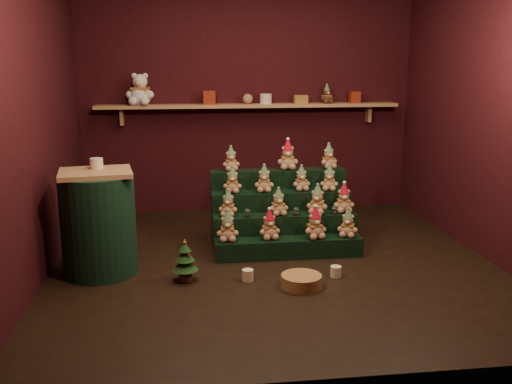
{
  "coord_description": "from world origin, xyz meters",
  "views": [
    {
      "loc": [
        -0.8,
        -4.93,
        1.82
      ],
      "look_at": [
        -0.13,
        0.25,
        0.62
      ],
      "focal_mm": 40.0,
      "sensor_mm": 36.0,
      "label": 1
    }
  ],
  "objects": [
    {
      "name": "teddy_11",
      "position": [
        0.66,
        0.56,
        0.67
      ],
      "size": [
        0.21,
        0.2,
        0.25
      ],
      "primitive_type": null,
      "rotation": [
        0.0,
        0.0,
        -0.24
      ],
      "color": "#A87D5D",
      "rests_on": "riser_tier_midback"
    },
    {
      "name": "table_ornament",
      "position": [
        -1.54,
        0.04,
        0.96
      ],
      "size": [
        0.11,
        0.11,
        0.09
      ],
      "primitive_type": "cylinder",
      "color": "beige",
      "rests_on": "side_table"
    },
    {
      "name": "back_shelf",
      "position": [
        0.0,
        1.87,
        1.29
      ],
      "size": [
        3.6,
        0.26,
        0.24
      ],
      "color": "tan",
      "rests_on": "ground"
    },
    {
      "name": "mug_left",
      "position": [
        -0.28,
        -0.41,
        0.05
      ],
      "size": [
        0.1,
        0.1,
        0.1
      ],
      "primitive_type": "cylinder",
      "color": "#F1EBB2",
      "rests_on": "ground"
    },
    {
      "name": "teddy_6",
      "position": [
        0.49,
        0.34,
        0.5
      ],
      "size": [
        0.26,
        0.25,
        0.29
      ],
      "primitive_type": null,
      "rotation": [
        0.0,
        0.0,
        -0.43
      ],
      "color": "#A87D5D",
      "rests_on": "riser_tier_midfront"
    },
    {
      "name": "teddy_10",
      "position": [
        0.38,
        0.6,
        0.67
      ],
      "size": [
        0.19,
        0.18,
        0.25
      ],
      "primitive_type": null,
      "rotation": [
        0.0,
        0.0,
        0.09
      ],
      "color": "#A87D5D",
      "rests_on": "riser_tier_midback"
    },
    {
      "name": "teddy_3",
      "position": [
        0.74,
        0.13,
        0.32
      ],
      "size": [
        0.25,
        0.24,
        0.27
      ],
      "primitive_type": null,
      "rotation": [
        0.0,
        0.0,
        -0.43
      ],
      "color": "#A87D5D",
      "rests_on": "riser_tier_front"
    },
    {
      "name": "teddy_9",
      "position": [
        -0.0,
        0.58,
        0.67
      ],
      "size": [
        0.21,
        0.2,
        0.27
      ],
      "primitive_type": null,
      "rotation": [
        0.0,
        0.0,
        -0.14
      ],
      "color": "#A87D5D",
      "rests_on": "riser_tier_midback"
    },
    {
      "name": "white_bear",
      "position": [
        -1.27,
        1.84,
        1.55
      ],
      "size": [
        0.38,
        0.35,
        0.46
      ],
      "primitive_type": null,
      "rotation": [
        0.0,
        0.0,
        -0.19
      ],
      "color": "white",
      "rests_on": "back_shelf"
    },
    {
      "name": "gift_tin_cream",
      "position": [
        0.2,
        1.85,
        1.38
      ],
      "size": [
        0.14,
        0.14,
        0.12
      ],
      "primitive_type": "cylinder",
      "color": "beige",
      "rests_on": "back_shelf"
    },
    {
      "name": "riser_tier_midback",
      "position": [
        0.17,
        0.58,
        0.27
      ],
      "size": [
        1.4,
        0.22,
        0.54
      ],
      "primitive_type": "cube",
      "color": "black",
      "rests_on": "ground"
    },
    {
      "name": "wicker_basket",
      "position": [
        0.14,
        -0.61,
        0.05
      ],
      "size": [
        0.34,
        0.34,
        0.1
      ],
      "primitive_type": "cylinder",
      "rotation": [
        0.0,
        0.0,
        0.02
      ],
      "color": "#AB7E45",
      "rests_on": "ground"
    },
    {
      "name": "scarf_gift_box",
      "position": [
        0.62,
        1.85,
        1.37
      ],
      "size": [
        0.16,
        0.1,
        0.1
      ],
      "primitive_type": "cube",
      "color": "#CB501C",
      "rests_on": "back_shelf"
    },
    {
      "name": "right_wall",
      "position": [
        2.05,
        0.0,
        1.4
      ],
      "size": [
        0.1,
        4.0,
        2.8
      ],
      "primitive_type": "cube",
      "color": "black",
      "rests_on": "ground"
    },
    {
      "name": "teddy_12",
      "position": [
        -0.31,
        0.82,
        0.84
      ],
      "size": [
        0.19,
        0.18,
        0.25
      ],
      "primitive_type": null,
      "rotation": [
        0.0,
        0.0,
        0.11
      ],
      "color": "#A87D5D",
      "rests_on": "riser_tier_back"
    },
    {
      "name": "mini_christmas_tree",
      "position": [
        -0.81,
        -0.35,
        0.18
      ],
      "size": [
        0.22,
        0.22,
        0.37
      ],
      "rotation": [
        0.0,
        0.0,
        0.3
      ],
      "color": "#4B2C1A",
      "rests_on": "ground"
    },
    {
      "name": "back_wall",
      "position": [
        0.0,
        2.05,
        1.4
      ],
      "size": [
        4.0,
        0.1,
        2.8
      ],
      "primitive_type": "cube",
      "color": "black",
      "rests_on": "ground"
    },
    {
      "name": "snow_globe_c",
      "position": [
        0.65,
        0.3,
        0.4
      ],
      "size": [
        0.06,
        0.06,
        0.08
      ],
      "color": "black",
      "rests_on": "riser_tier_midfront"
    },
    {
      "name": "brown_bear",
      "position": [
        0.94,
        1.84,
        1.43
      ],
      "size": [
        0.19,
        0.18,
        0.22
      ],
      "primitive_type": null,
      "rotation": [
        0.0,
        0.0,
        0.31
      ],
      "color": "#4A2A18",
      "rests_on": "back_shelf"
    },
    {
      "name": "front_wall",
      "position": [
        0.0,
        -2.05,
        1.4
      ],
      "size": [
        4.0,
        0.1,
        2.8
      ],
      "primitive_type": "cube",
      "color": "black",
      "rests_on": "ground"
    },
    {
      "name": "riser_tier_front",
      "position": [
        0.17,
        0.14,
        0.09
      ],
      "size": [
        1.4,
        0.22,
        0.18
      ],
      "primitive_type": "cube",
      "color": "black",
      "rests_on": "ground"
    },
    {
      "name": "riser_tier_back",
      "position": [
        0.17,
        0.8,
        0.36
      ],
      "size": [
        1.4,
        0.22,
        0.72
      ],
      "primitive_type": "cube",
      "color": "black",
      "rests_on": "ground"
    },
    {
      "name": "teddy_1",
      "position": [
        -0.01,
        0.16,
        0.32
      ],
      "size": [
        0.23,
        0.21,
        0.28
      ],
      "primitive_type": null,
      "rotation": [
        0.0,
        0.0,
        0.18
      ],
      "color": "#A87D5D",
      "rests_on": "riser_tier_front"
    },
    {
      "name": "teddy_0",
      "position": [
        -0.41,
        0.15,
        0.32
      ],
      "size": [
        0.22,
        0.2,
        0.29
      ],
      "primitive_type": null,
      "rotation": [
        0.0,
        0.0,
        -0.05
      ],
      "color": "#A87D5D",
      "rests_on": "riser_tier_front"
    },
    {
      "name": "snow_globe_b",
      "position": [
        0.27,
        0.3,
        0.4
      ],
      "size": [
        0.06,
        0.06,
        0.08
      ],
      "color": "black",
      "rests_on": "riser_tier_midfront"
    },
    {
      "name": "teddy_14",
      "position": [
        0.71,
        0.81,
        0.85
      ],
      "size": [
        0.23,
        0.21,
        0.26
      ],
      "primitive_type": null,
      "rotation": [
        0.0,
        0.0,
        0.31
      ],
      "color": "#A87D5D",
      "rests_on": "riser_tier_back"
    },
    {
      "name": "riser_tier_midfront",
      "position": [
        0.17,
        0.36,
        0.18
      ],
      "size": [
        1.4,
        0.22,
        0.36
      ],
      "primitive_type": "cube",
      "color": "black",
      "rests_on": "ground"
    },
    {
      "name": "snow_globe_a",
      "position": [
        -0.2,
        0.3,
        0.4
      ],
      "size": [
        0.06,
        0.06,
        0.08
      ],
      "color": "black",
      "rests_on": "riser_tier_midfront"
    },
    {
      "name": "teddy_8",
      "position": [
        -0.32,
        0.58,
        0.67
      ],
      "size": [
        0.2,
        0.19,
        0.26
      ],
      "primitive_type": null,
      "rotation": [
        0.0,
        0.0,
        -0.13
      ],
      "color": "#A87D5D",
      "rests_on": "riser_tier_midback"
    },
    {
      "name": "ground",
      "position": [
        0.0,
        0.0,
        0.0
      ],
      "size": [
        4.0,
        4.0,
        0.0
      ],
      "primitive_type": "plane",
      "color": "black",
      "rests_on": "ground"
    },
    {
      "name": "gift_tin_red_b",
      "position": [
        1.29,
        1.85,
        1.39
      ],
      "size": [
        0.12,
        0.12,
        0.14
      ],
      "primitive_type": "cube",
      "color": "#992D17",
      "rests_on": "back_shelf"
    },
    {
      "name": "gift_tin_red_a",
      "position": [
        -0.48,
        1.85,
        1.4
      ],
      "size": [
        0.14,
        0.14,
        0.16
      ],
      "primitive_type": "cube",
      "color": "#992D17",
      "rests_on": "back_shelf"
    },
    {
      "name": "left_wall",
      "position": [
        -2.05,
        0.0,
        1.4
      ],
      "size": [
        0.1,
        4.0,
        2.8
      ],
      "primitive_type": "cube",
      "color": "black",
      "rests_on": "ground"
    },
    {
      "name": "teddy_13",
      "position": [
        0.28,
        0.81,
        0.87
      ],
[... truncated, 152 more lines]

